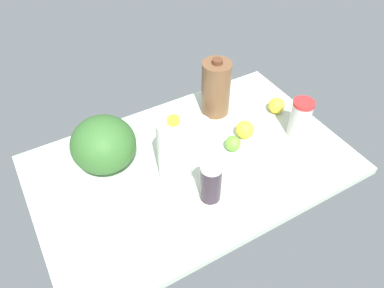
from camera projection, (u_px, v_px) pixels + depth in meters
The scene contains 10 objects.
countertop at pixel (192, 165), 145.94cm from camera, with size 120.00×76.00×3.00cm, color silver.
watermelon at pixel (103, 144), 137.32cm from camera, with size 24.07×24.07×20.56cm, color #33662A.
shaker_bottle at pixel (211, 182), 127.30cm from camera, with size 7.63×7.63×16.46cm.
milk_jug at pixel (175, 151), 130.51cm from camera, with size 12.21×12.21×28.42cm.
mixing_bowl at pixel (191, 132), 152.78cm from camera, with size 18.08×18.08×6.00cm, color silver.
tumbler_cup at pixel (300, 118), 150.72cm from camera, with size 8.64×8.64×16.69cm.
chocolate_milk_jug at pixel (216, 88), 158.53cm from camera, with size 12.35×12.35×26.37cm.
lemon_beside_bowl at pixel (276, 106), 164.23cm from camera, with size 7.09×7.09×7.09cm, color yellow.
lime_far_back at pixel (233, 143), 147.85cm from camera, with size 6.27×6.27×6.27cm, color #69AC36.
lemon_near_front at pixel (245, 130), 152.74cm from camera, with size 7.49×7.49×7.49cm, color yellow.
Camera 1 is at (48.85, 85.16, 109.79)cm, focal length 35.00 mm.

